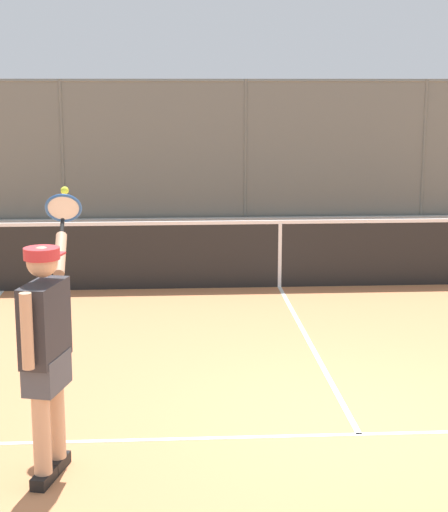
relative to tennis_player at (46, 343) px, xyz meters
name	(u,v)px	position (x,y,z in m)	size (l,w,h in m)	color
ground_plane	(352,421)	(-2.43, -0.88, -1.02)	(60.00, 60.00, 0.00)	#C67A4C
court_line_markings	(367,448)	(-2.43, -0.31, -1.02)	(7.84, 9.49, 0.01)	white
fence_backdrop	(243,153)	(-2.43, -12.01, 0.38)	(17.76, 1.37, 2.93)	slate
tennis_net	(280,253)	(-2.43, -5.79, -0.53)	(10.07, 0.09, 1.07)	#2D2D2D
tennis_player	(46,343)	(0.00, 0.00, 0.00)	(0.36, 1.44, 2.02)	black
tennis_ball_mid_court	(28,379)	(0.50, -2.02, -0.99)	(0.07, 0.07, 0.07)	#CCDB33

